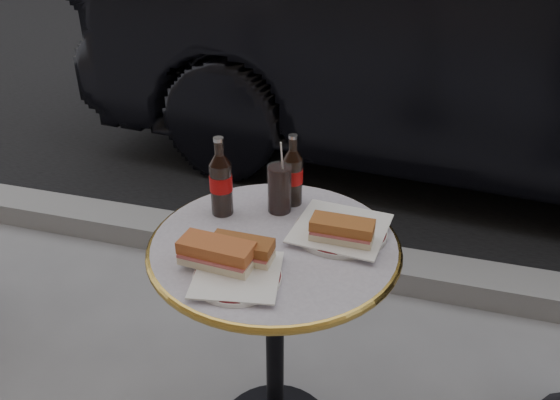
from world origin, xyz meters
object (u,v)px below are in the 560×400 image
(cola_bottle_right, at_px, (293,170))
(cola_glass, at_px, (279,189))
(cola_bottle_left, at_px, (221,176))
(bistro_table, at_px, (275,350))
(plate_right, at_px, (340,231))
(plate_left, at_px, (237,277))
(parked_car, at_px, (505,40))

(cola_bottle_right, height_order, cola_glass, cola_bottle_right)
(cola_bottle_left, relative_size, cola_glass, 1.63)
(bistro_table, distance_m, plate_right, 0.41)
(bistro_table, relative_size, cola_bottle_right, 3.65)
(bistro_table, bearing_deg, plate_left, -101.43)
(plate_left, bearing_deg, cola_bottle_left, 118.02)
(cola_bottle_right, bearing_deg, plate_left, -94.22)
(plate_left, bearing_deg, cola_glass, 89.16)
(cola_glass, relative_size, parked_car, 0.03)
(plate_right, bearing_deg, plate_left, -126.44)
(plate_left, distance_m, parked_car, 2.48)
(plate_left, bearing_deg, plate_right, 53.56)
(plate_right, xyz_separation_m, cola_glass, (-0.18, 0.06, 0.06))
(bistro_table, bearing_deg, cola_bottle_right, 92.11)
(cola_bottle_right, relative_size, cola_glass, 1.52)
(plate_left, distance_m, cola_glass, 0.32)
(plate_left, relative_size, cola_bottle_left, 0.91)
(plate_right, xyz_separation_m, cola_bottle_left, (-0.32, 0.01, 0.10))
(bistro_table, bearing_deg, cola_glass, 101.46)
(cola_glass, bearing_deg, plate_right, -19.98)
(plate_left, xyz_separation_m, cola_glass, (0.00, 0.31, 0.06))
(bistro_table, height_order, cola_bottle_left, cola_bottle_left)
(cola_glass, bearing_deg, plate_left, -90.84)
(plate_left, xyz_separation_m, plate_right, (0.18, 0.25, 0.00))
(cola_glass, bearing_deg, cola_bottle_left, -159.15)
(plate_right, bearing_deg, bistro_table, -151.81)
(plate_left, relative_size, cola_bottle_right, 0.98)
(bistro_table, xyz_separation_m, cola_bottle_right, (-0.01, 0.19, 0.47))
(plate_left, xyz_separation_m, cola_bottle_left, (-0.14, 0.26, 0.10))
(plate_right, distance_m, cola_glass, 0.20)
(plate_right, height_order, cola_glass, cola_glass)
(plate_right, distance_m, parked_car, 2.19)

